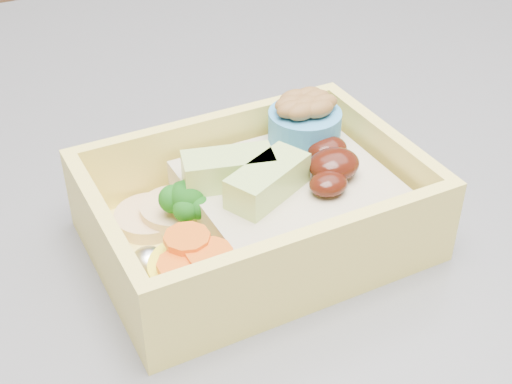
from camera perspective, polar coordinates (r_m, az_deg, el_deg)
name	(u,v)px	position (r m, az deg, el deg)	size (l,w,h in m)	color
bento_box	(263,204)	(0.41, 0.60, -0.95)	(0.18, 0.13, 0.07)	#FDE768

